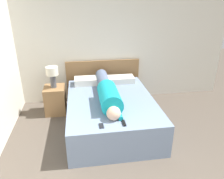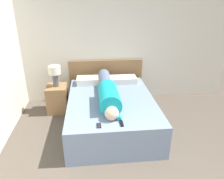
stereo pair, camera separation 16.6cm
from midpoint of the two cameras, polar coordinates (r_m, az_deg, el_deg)
name	(u,v)px [view 2 (the right image)]	position (r m, az deg, el deg)	size (l,w,h in m)	color
wall_back	(116,43)	(4.89, 1.92, 12.01)	(5.26, 0.06, 2.60)	silver
bed	(111,112)	(4.05, 0.95, -6.01)	(1.53, 2.06, 0.56)	#7589A8
headboard	(106,80)	(5.03, -0.64, 2.48)	(1.65, 0.04, 0.94)	olive
nightstand	(58,99)	(4.68, -13.04, -2.34)	(0.41, 0.45, 0.56)	olive
table_lamp	(55,73)	(4.47, -13.70, 4.24)	(0.24, 0.24, 0.43)	#4C4C51
person_lying	(108,92)	(3.83, 0.11, -0.65)	(0.34, 1.80, 0.34)	#DBB293
pillow_near_headboard	(91,80)	(4.58, -4.43, 2.35)	(0.60, 0.31, 0.14)	silver
pillow_second	(123,80)	(4.65, 3.87, 2.59)	(0.57, 0.31, 0.12)	silver
tv_remote	(122,123)	(3.19, 4.05, -8.83)	(0.04, 0.15, 0.02)	black
cell_phone	(99,126)	(3.15, -1.92, -9.40)	(0.06, 0.13, 0.01)	black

